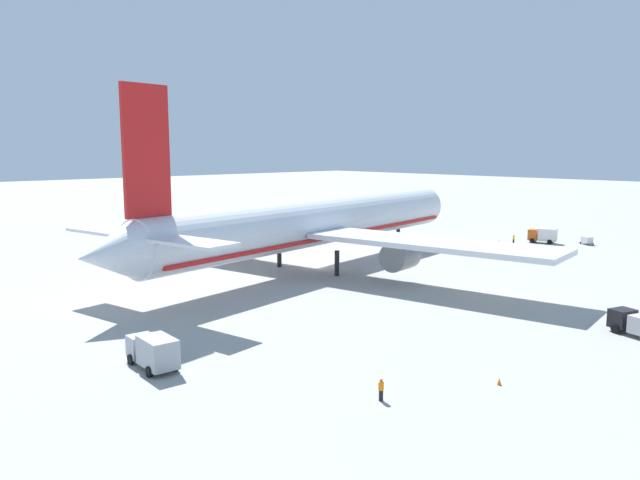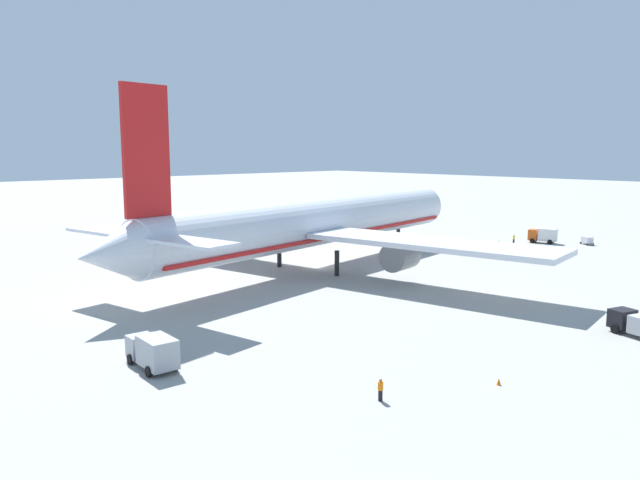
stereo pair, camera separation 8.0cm
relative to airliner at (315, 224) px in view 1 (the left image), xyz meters
name	(u,v)px [view 1 (the left image)]	position (x,y,z in m)	size (l,w,h in m)	color
ground_plane	(321,268)	(1.29, 0.21, -6.96)	(600.00, 600.00, 0.00)	#9E9E99
airliner	(315,224)	(0.00, 0.00, 0.00)	(79.72, 74.82, 25.11)	silver
service_truck_0	(153,351)	(-38.95, -22.35, -5.42)	(2.90, 6.02, 2.85)	#999EA5
service_truck_2	(543,235)	(50.06, -10.92, -5.40)	(3.25, 5.47, 2.88)	#BF4C14
baggage_cart_0	(587,240)	(54.28, -17.63, -6.14)	(2.46, 3.01, 1.50)	gray
ground_worker_0	(381,390)	(-30.18, -39.73, -6.12)	(0.46, 0.46, 1.66)	black
ground_worker_2	(514,239)	(45.15, -7.43, -6.05)	(0.53, 0.53, 1.79)	black
traffic_cone_0	(499,241)	(44.25, -4.80, -6.69)	(0.36, 0.36, 0.55)	orange
traffic_cone_2	(499,381)	(-21.18, -43.99, -6.69)	(0.36, 0.36, 0.55)	orange
traffic_cone_3	(398,231)	(41.07, 17.93, -6.69)	(0.36, 0.36, 0.55)	orange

